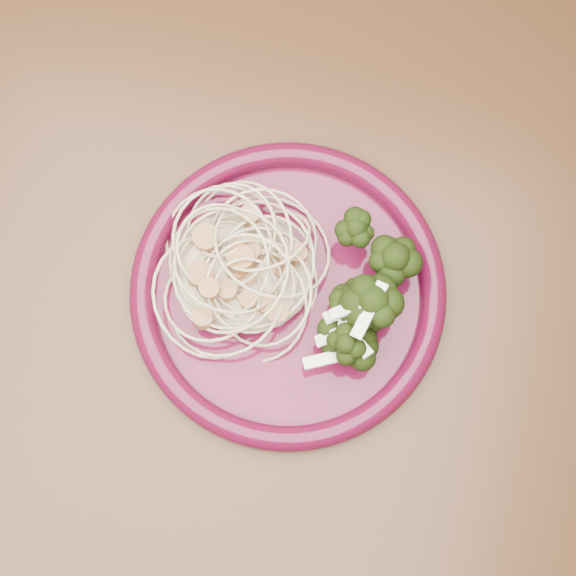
# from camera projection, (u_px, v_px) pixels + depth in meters

# --- Properties ---
(dining_table) EXTENTS (1.20, 0.80, 0.75)m
(dining_table) POSITION_uv_depth(u_px,v_px,m) (264.00, 395.00, 0.73)
(dining_table) COLOR #472814
(dining_table) RESTS_ON ground
(dinner_plate) EXTENTS (0.29, 0.29, 0.02)m
(dinner_plate) POSITION_uv_depth(u_px,v_px,m) (288.00, 291.00, 0.64)
(dinner_plate) COLOR #4F0C25
(dinner_plate) RESTS_ON dining_table
(spaghetti_pile) EXTENTS (0.13, 0.12, 0.03)m
(spaghetti_pile) POSITION_uv_depth(u_px,v_px,m) (241.00, 269.00, 0.63)
(spaghetti_pile) COLOR #CAB68D
(spaghetti_pile) RESTS_ON dinner_plate
(scallop_cluster) EXTENTS (0.12, 0.12, 0.03)m
(scallop_cluster) POSITION_uv_depth(u_px,v_px,m) (239.00, 259.00, 0.60)
(scallop_cluster) COLOR #AF7844
(scallop_cluster) RESTS_ON spaghetti_pile
(broccoli_pile) EXTENTS (0.10, 0.14, 0.05)m
(broccoli_pile) POSITION_uv_depth(u_px,v_px,m) (347.00, 310.00, 0.61)
(broccoli_pile) COLOR black
(broccoli_pile) RESTS_ON dinner_plate
(onion_garnish) EXTENTS (0.07, 0.09, 0.05)m
(onion_garnish) POSITION_uv_depth(u_px,v_px,m) (350.00, 302.00, 0.59)
(onion_garnish) COLOR white
(onion_garnish) RESTS_ON broccoli_pile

